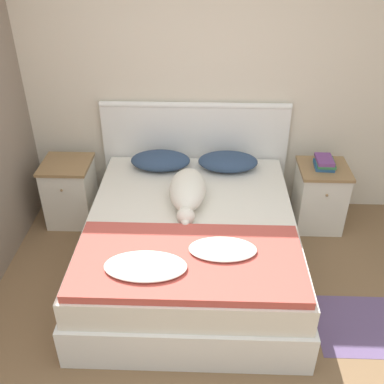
{
  "coord_description": "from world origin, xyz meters",
  "views": [
    {
      "loc": [
        0.21,
        -1.8,
        2.6
      ],
      "look_at": [
        0.11,
        1.24,
        0.66
      ],
      "focal_mm": 42.0,
      "sensor_mm": 36.0,
      "label": 1
    }
  ],
  "objects_px": {
    "nightstand_left": "(70,192)",
    "dog": "(188,191)",
    "nightstand_right": "(319,196)",
    "bed": "(191,245)",
    "pillow_right": "(228,162)",
    "book_stack": "(325,163)",
    "pillow_left": "(161,160)"
  },
  "relations": [
    {
      "from": "pillow_left",
      "to": "pillow_right",
      "type": "bearing_deg",
      "value": 0.0
    },
    {
      "from": "bed",
      "to": "nightstand_left",
      "type": "xyz_separation_m",
      "value": [
        -1.17,
        0.7,
        0.04
      ]
    },
    {
      "from": "bed",
      "to": "pillow_right",
      "type": "distance_m",
      "value": 0.9
    },
    {
      "from": "pillow_left",
      "to": "bed",
      "type": "bearing_deg",
      "value": -68.09
    },
    {
      "from": "nightstand_left",
      "to": "nightstand_right",
      "type": "relative_size",
      "value": 1.0
    },
    {
      "from": "nightstand_left",
      "to": "pillow_right",
      "type": "distance_m",
      "value": 1.52
    },
    {
      "from": "pillow_left",
      "to": "dog",
      "type": "bearing_deg",
      "value": -63.88
    },
    {
      "from": "bed",
      "to": "dog",
      "type": "height_order",
      "value": "dog"
    },
    {
      "from": "pillow_left",
      "to": "nightstand_left",
      "type": "bearing_deg",
      "value": -175.74
    },
    {
      "from": "dog",
      "to": "book_stack",
      "type": "xyz_separation_m",
      "value": [
        1.21,
        0.51,
        0.01
      ]
    },
    {
      "from": "nightstand_left",
      "to": "nightstand_right",
      "type": "bearing_deg",
      "value": 0.0
    },
    {
      "from": "nightstand_right",
      "to": "dog",
      "type": "relative_size",
      "value": 0.78
    },
    {
      "from": "bed",
      "to": "nightstand_left",
      "type": "distance_m",
      "value": 1.37
    },
    {
      "from": "pillow_left",
      "to": "pillow_right",
      "type": "xyz_separation_m",
      "value": [
        0.62,
        0.0,
        0.0
      ]
    },
    {
      "from": "pillow_right",
      "to": "book_stack",
      "type": "bearing_deg",
      "value": -3.46
    },
    {
      "from": "nightstand_left",
      "to": "dog",
      "type": "relative_size",
      "value": 0.78
    },
    {
      "from": "nightstand_right",
      "to": "book_stack",
      "type": "xyz_separation_m",
      "value": [
        -0.0,
        0.01,
        0.35
      ]
    },
    {
      "from": "nightstand_left",
      "to": "book_stack",
      "type": "relative_size",
      "value": 2.62
    },
    {
      "from": "pillow_left",
      "to": "pillow_right",
      "type": "distance_m",
      "value": 0.62
    },
    {
      "from": "bed",
      "to": "nightstand_left",
      "type": "bearing_deg",
      "value": 149.05
    },
    {
      "from": "pillow_right",
      "to": "nightstand_right",
      "type": "bearing_deg",
      "value": -4.26
    },
    {
      "from": "book_stack",
      "to": "dog",
      "type": "bearing_deg",
      "value": -157.27
    },
    {
      "from": "pillow_right",
      "to": "dog",
      "type": "distance_m",
      "value": 0.66
    },
    {
      "from": "nightstand_left",
      "to": "pillow_left",
      "type": "relative_size",
      "value": 1.14
    },
    {
      "from": "bed",
      "to": "dog",
      "type": "xyz_separation_m",
      "value": [
        -0.04,
        0.21,
        0.39
      ]
    },
    {
      "from": "nightstand_right",
      "to": "pillow_left",
      "type": "xyz_separation_m",
      "value": [
        -1.48,
        0.06,
        0.32
      ]
    },
    {
      "from": "nightstand_right",
      "to": "dog",
      "type": "bearing_deg",
      "value": -157.86
    },
    {
      "from": "nightstand_left",
      "to": "bed",
      "type": "bearing_deg",
      "value": -30.95
    },
    {
      "from": "nightstand_right",
      "to": "pillow_left",
      "type": "height_order",
      "value": "pillow_left"
    },
    {
      "from": "nightstand_right",
      "to": "pillow_right",
      "type": "height_order",
      "value": "pillow_right"
    },
    {
      "from": "nightstand_right",
      "to": "nightstand_left",
      "type": "bearing_deg",
      "value": 180.0
    },
    {
      "from": "dog",
      "to": "book_stack",
      "type": "height_order",
      "value": "dog"
    }
  ]
}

